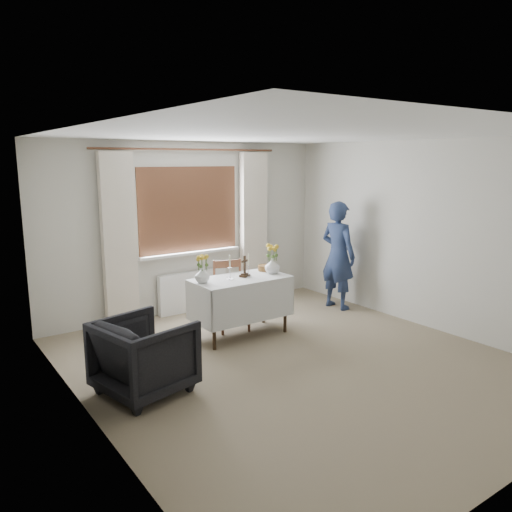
{
  "coord_description": "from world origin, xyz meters",
  "views": [
    {
      "loc": [
        -3.41,
        -4.03,
        2.24
      ],
      "look_at": [
        0.09,
        0.91,
        1.07
      ],
      "focal_mm": 35.0,
      "sensor_mm": 36.0,
      "label": 1
    }
  ],
  "objects_px": {
    "armchair": "(144,356)",
    "person": "(338,255)",
    "flower_vase_right": "(272,266)",
    "altar_table": "(241,307)",
    "wooden_cross": "(245,266)",
    "flower_vase_left": "(202,275)",
    "wooden_chair": "(231,296)"
  },
  "relations": [
    {
      "from": "person",
      "to": "flower_vase_left",
      "type": "distance_m",
      "value": 2.41
    },
    {
      "from": "person",
      "to": "flower_vase_right",
      "type": "bearing_deg",
      "value": 91.55
    },
    {
      "from": "altar_table",
      "to": "flower_vase_right",
      "type": "distance_m",
      "value": 0.68
    },
    {
      "from": "wooden_chair",
      "to": "person",
      "type": "xyz_separation_m",
      "value": [
        1.85,
        -0.1,
        0.36
      ]
    },
    {
      "from": "person",
      "to": "altar_table",
      "type": "bearing_deg",
      "value": 88.57
    },
    {
      "from": "armchair",
      "to": "flower_vase_left",
      "type": "height_order",
      "value": "flower_vase_left"
    },
    {
      "from": "armchair",
      "to": "flower_vase_right",
      "type": "bearing_deg",
      "value": -83.07
    },
    {
      "from": "person",
      "to": "wooden_cross",
      "type": "relative_size",
      "value": 5.98
    },
    {
      "from": "wooden_chair",
      "to": "armchair",
      "type": "bearing_deg",
      "value": -132.76
    },
    {
      "from": "flower_vase_right",
      "to": "wooden_chair",
      "type": "bearing_deg",
      "value": 146.33
    },
    {
      "from": "altar_table",
      "to": "wooden_cross",
      "type": "xyz_separation_m",
      "value": [
        0.08,
        0.03,
        0.52
      ]
    },
    {
      "from": "altar_table",
      "to": "wooden_chair",
      "type": "height_order",
      "value": "wooden_chair"
    },
    {
      "from": "armchair",
      "to": "flower_vase_right",
      "type": "distance_m",
      "value": 2.32
    },
    {
      "from": "wooden_cross",
      "to": "armchair",
      "type": "bearing_deg",
      "value": -176.19
    },
    {
      "from": "altar_table",
      "to": "flower_vase_right",
      "type": "xyz_separation_m",
      "value": [
        0.48,
        -0.03,
        0.48
      ]
    },
    {
      "from": "armchair",
      "to": "person",
      "type": "height_order",
      "value": "person"
    },
    {
      "from": "wooden_chair",
      "to": "flower_vase_left",
      "type": "xyz_separation_m",
      "value": [
        -0.55,
        -0.21,
        0.4
      ]
    },
    {
      "from": "flower_vase_right",
      "to": "wooden_cross",
      "type": "bearing_deg",
      "value": 172.13
    },
    {
      "from": "wooden_chair",
      "to": "wooden_cross",
      "type": "relative_size",
      "value": 3.36
    },
    {
      "from": "wooden_cross",
      "to": "flower_vase_right",
      "type": "height_order",
      "value": "wooden_cross"
    },
    {
      "from": "altar_table",
      "to": "person",
      "type": "xyz_separation_m",
      "value": [
        1.88,
        0.17,
        0.44
      ]
    },
    {
      "from": "wooden_cross",
      "to": "flower_vase_right",
      "type": "bearing_deg",
      "value": -29.57
    },
    {
      "from": "armchair",
      "to": "person",
      "type": "distance_m",
      "value": 3.7
    },
    {
      "from": "armchair",
      "to": "person",
      "type": "relative_size",
      "value": 0.5
    },
    {
      "from": "altar_table",
      "to": "wooden_chair",
      "type": "xyz_separation_m",
      "value": [
        0.03,
        0.27,
        0.08
      ]
    },
    {
      "from": "flower_vase_left",
      "to": "person",
      "type": "bearing_deg",
      "value": 2.69
    },
    {
      "from": "person",
      "to": "flower_vase_right",
      "type": "height_order",
      "value": "person"
    },
    {
      "from": "armchair",
      "to": "wooden_cross",
      "type": "xyz_separation_m",
      "value": [
        1.73,
        0.83,
        0.53
      ]
    },
    {
      "from": "armchair",
      "to": "flower_vase_right",
      "type": "height_order",
      "value": "flower_vase_right"
    },
    {
      "from": "wooden_cross",
      "to": "person",
      "type": "bearing_deg",
      "value": -17.05
    },
    {
      "from": "wooden_cross",
      "to": "altar_table",
      "type": "bearing_deg",
      "value": 175.86
    },
    {
      "from": "altar_table",
      "to": "flower_vase_left",
      "type": "xyz_separation_m",
      "value": [
        -0.52,
        0.06,
        0.48
      ]
    }
  ]
}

